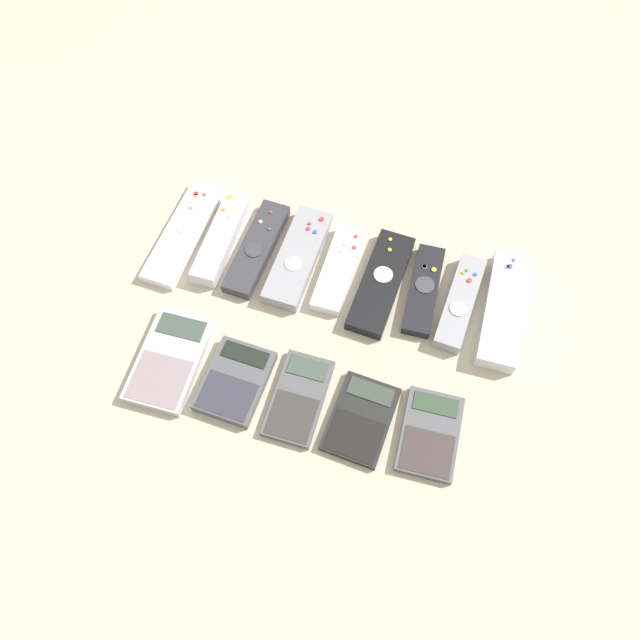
% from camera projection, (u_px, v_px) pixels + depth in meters
% --- Properties ---
extents(ground_plane, '(3.00, 3.00, 0.00)m').
position_uv_depth(ground_plane, '(315.00, 339.00, 0.95)').
color(ground_plane, '#B2A88E').
extents(remote_0, '(0.06, 0.21, 0.02)m').
position_uv_depth(remote_0, '(184.00, 233.00, 1.03)').
color(remote_0, white).
rests_on(remote_0, ground_plane).
extents(remote_1, '(0.04, 0.17, 0.03)m').
position_uv_depth(remote_1, '(221.00, 238.00, 1.02)').
color(remote_1, silver).
rests_on(remote_1, ground_plane).
extents(remote_2, '(0.05, 0.18, 0.02)m').
position_uv_depth(remote_2, '(257.00, 248.00, 1.01)').
color(remote_2, '#333338').
rests_on(remote_2, ground_plane).
extents(remote_3, '(0.06, 0.18, 0.03)m').
position_uv_depth(remote_3, '(298.00, 257.00, 1.00)').
color(remote_3, gray).
rests_on(remote_3, ground_plane).
extents(remote_4, '(0.05, 0.16, 0.02)m').
position_uv_depth(remote_4, '(340.00, 269.00, 0.99)').
color(remote_4, white).
rests_on(remote_4, ground_plane).
extents(remote_5, '(0.07, 0.19, 0.02)m').
position_uv_depth(remote_5, '(381.00, 283.00, 0.98)').
color(remote_5, black).
rests_on(remote_5, ground_plane).
extents(remote_6, '(0.05, 0.16, 0.02)m').
position_uv_depth(remote_6, '(424.00, 290.00, 0.98)').
color(remote_6, black).
rests_on(remote_6, ground_plane).
extents(remote_7, '(0.05, 0.17, 0.02)m').
position_uv_depth(remote_7, '(460.00, 302.00, 0.96)').
color(remote_7, gray).
rests_on(remote_7, ground_plane).
extents(remote_8, '(0.06, 0.20, 0.03)m').
position_uv_depth(remote_8, '(504.00, 309.00, 0.95)').
color(remote_8, silver).
rests_on(remote_8, ground_plane).
extents(calculator_0, '(0.09, 0.16, 0.02)m').
position_uv_depth(calculator_0, '(170.00, 360.00, 0.92)').
color(calculator_0, '#B2B2B7').
rests_on(calculator_0, ground_plane).
extents(calculator_1, '(0.09, 0.12, 0.02)m').
position_uv_depth(calculator_1, '(235.00, 381.00, 0.90)').
color(calculator_1, '#4C4C51').
rests_on(calculator_1, ground_plane).
extents(calculator_2, '(0.07, 0.14, 0.01)m').
position_uv_depth(calculator_2, '(299.00, 398.00, 0.90)').
color(calculator_2, '#4C4C51').
rests_on(calculator_2, ground_plane).
extents(calculator_3, '(0.09, 0.13, 0.01)m').
position_uv_depth(calculator_3, '(361.00, 419.00, 0.88)').
color(calculator_3, black).
rests_on(calculator_3, ground_plane).
extents(calculator_4, '(0.09, 0.13, 0.01)m').
position_uv_depth(calculator_4, '(430.00, 434.00, 0.87)').
color(calculator_4, '#4C4C51').
rests_on(calculator_4, ground_plane).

